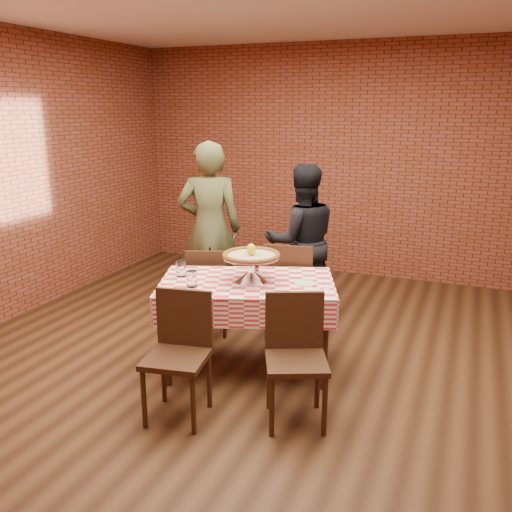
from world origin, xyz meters
name	(u,v)px	position (x,y,z in m)	size (l,w,h in m)	color
ground	(254,368)	(0.00, 0.00, 0.00)	(6.00, 6.00, 0.00)	black
back_wall	(343,162)	(0.00, 3.00, 1.45)	(5.50, 5.50, 0.00)	brown
table	(247,325)	(-0.06, 0.00, 0.38)	(1.38, 0.83, 0.75)	#341D0E
tablecloth	(247,295)	(-0.06, 0.00, 0.64)	(1.41, 0.86, 0.24)	red
pizza_stand	(251,269)	(-0.03, 0.02, 0.86)	(0.46, 0.46, 0.21)	silver
pizza	(251,256)	(-0.03, 0.02, 0.97)	(0.46, 0.46, 0.03)	beige
lemon	(251,249)	(-0.03, 0.02, 1.02)	(0.07, 0.07, 0.09)	yellow
water_glass_left	(192,279)	(-0.40, -0.29, 0.82)	(0.08, 0.08, 0.13)	white
water_glass_right	(181,269)	(-0.62, -0.07, 0.82)	(0.08, 0.08, 0.13)	white
side_plate	(305,284)	(0.40, 0.10, 0.76)	(0.16, 0.16, 0.01)	white
sweetener_packet_a	(326,290)	(0.59, 0.03, 0.76)	(0.05, 0.04, 0.01)	white
sweetener_packet_b	(326,287)	(0.57, 0.09, 0.76)	(0.05, 0.04, 0.01)	white
condiment_caddy	(255,264)	(-0.10, 0.28, 0.82)	(0.09, 0.07, 0.13)	silver
chair_near_left	(176,359)	(-0.21, -0.89, 0.45)	(0.41, 0.41, 0.89)	#341D0E
chair_near_right	(296,363)	(0.57, -0.63, 0.44)	(0.41, 0.41, 0.89)	#341D0E
chair_far_left	(209,290)	(-0.70, 0.56, 0.43)	(0.38, 0.38, 0.86)	#341D0E
chair_far_right	(290,288)	(0.05, 0.80, 0.46)	(0.45, 0.45, 0.93)	#341D0E
diner_olive	(210,229)	(-0.94, 1.08, 0.90)	(0.66, 0.43, 1.80)	#4B4D2A
diner_black	(302,241)	(-0.01, 1.34, 0.79)	(0.77, 0.60, 1.58)	black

